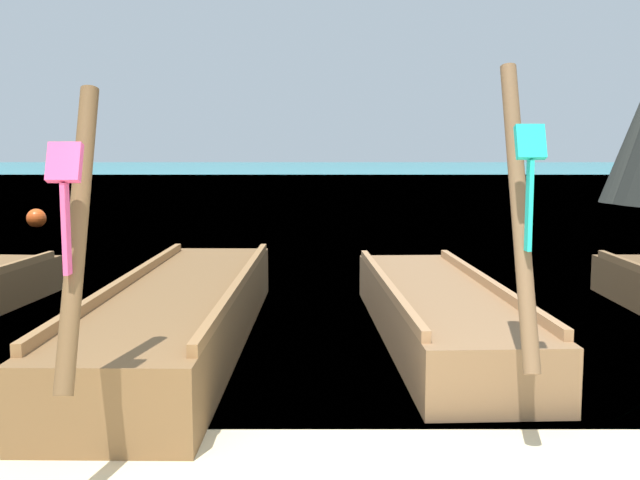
% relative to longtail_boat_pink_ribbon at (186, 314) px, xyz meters
% --- Properties ---
extents(sea_water, '(120.00, 120.00, 0.00)m').
position_rel_longtail_boat_pink_ribbon_xyz_m(sea_water, '(1.45, 57.55, -0.33)').
color(sea_water, teal).
rests_on(sea_water, ground).
extents(longtail_boat_pink_ribbon, '(1.41, 6.72, 2.52)m').
position_rel_longtail_boat_pink_ribbon_xyz_m(longtail_boat_pink_ribbon, '(0.00, 0.00, 0.00)').
color(longtail_boat_pink_ribbon, brown).
rests_on(longtail_boat_pink_ribbon, ground).
extents(longtail_boat_turquoise_ribbon, '(1.45, 5.87, 2.74)m').
position_rel_longtail_boat_pink_ribbon_xyz_m(longtail_boat_turquoise_ribbon, '(2.78, 0.25, -0.03)').
color(longtail_boat_turquoise_ribbon, olive).
rests_on(longtail_boat_turquoise_ribbon, ground).
extents(mooring_buoy_near, '(0.52, 0.52, 0.52)m').
position_rel_longtail_boat_pink_ribbon_xyz_m(mooring_buoy_near, '(-6.15, 12.09, -0.07)').
color(mooring_buoy_near, '#EA5119').
rests_on(mooring_buoy_near, sea_water).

